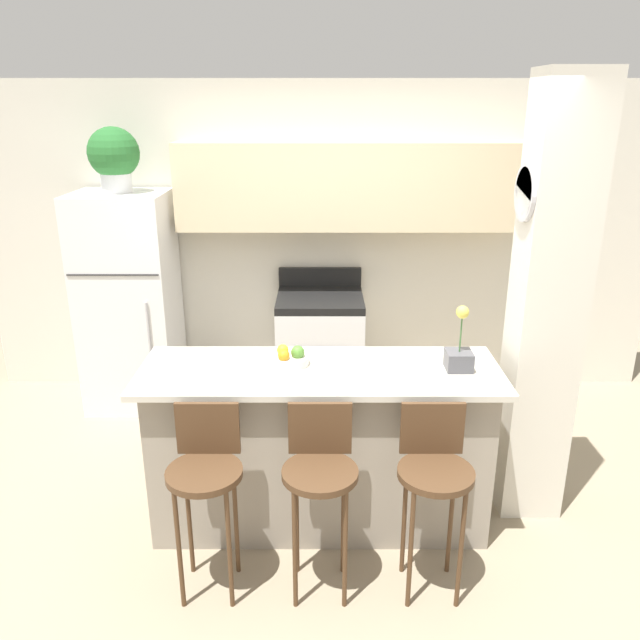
% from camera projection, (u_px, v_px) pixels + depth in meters
% --- Properties ---
extents(ground_plane, '(14.00, 14.00, 0.00)m').
position_uv_depth(ground_plane, '(320.00, 518.00, 3.77)').
color(ground_plane, gray).
extents(wall_back, '(5.60, 0.38, 2.55)m').
position_uv_depth(wall_back, '(333.00, 220.00, 5.06)').
color(wall_back, silver).
rests_on(wall_back, ground_plane).
extents(pillar_right, '(0.38, 0.32, 2.55)m').
position_uv_depth(pillar_right, '(546.00, 309.00, 3.50)').
color(pillar_right, silver).
rests_on(pillar_right, ground_plane).
extents(counter_bar, '(2.00, 0.67, 0.99)m').
position_uv_depth(counter_bar, '(320.00, 446.00, 3.60)').
color(counter_bar, gray).
rests_on(counter_bar, ground_plane).
extents(refrigerator, '(0.71, 0.66, 1.73)m').
position_uv_depth(refrigerator, '(130.00, 302.00, 4.98)').
color(refrigerator, white).
rests_on(refrigerator, ground_plane).
extents(stove_range, '(0.69, 0.64, 1.07)m').
position_uv_depth(stove_range, '(320.00, 348.00, 5.13)').
color(stove_range, white).
rests_on(stove_range, ground_plane).
extents(bar_stool_left, '(0.37, 0.37, 0.99)m').
position_uv_depth(bar_stool_left, '(206.00, 473.00, 3.05)').
color(bar_stool_left, '#4C331E').
rests_on(bar_stool_left, ground_plane).
extents(bar_stool_mid, '(0.37, 0.37, 0.99)m').
position_uv_depth(bar_stool_mid, '(320.00, 473.00, 3.05)').
color(bar_stool_mid, '#4C331E').
rests_on(bar_stool_mid, ground_plane).
extents(bar_stool_right, '(0.37, 0.37, 0.99)m').
position_uv_depth(bar_stool_right, '(434.00, 473.00, 3.05)').
color(bar_stool_right, '#4C331E').
rests_on(bar_stool_right, ground_plane).
extents(potted_plant_on_fridge, '(0.38, 0.38, 0.48)m').
position_uv_depth(potted_plant_on_fridge, '(114.00, 156.00, 4.60)').
color(potted_plant_on_fridge, silver).
rests_on(potted_plant_on_fridge, refrigerator).
extents(orchid_vase, '(0.14, 0.14, 0.37)m').
position_uv_depth(orchid_vase, '(459.00, 354.00, 3.41)').
color(orchid_vase, '#4C4C51').
rests_on(orchid_vase, counter_bar).
extents(fruit_bowl, '(0.23, 0.23, 0.11)m').
position_uv_depth(fruit_bowl, '(289.00, 358.00, 3.49)').
color(fruit_bowl, silver).
rests_on(fruit_bowl, counter_bar).
extents(trash_bin, '(0.28, 0.28, 0.38)m').
position_uv_depth(trash_bin, '(202.00, 391.00, 5.00)').
color(trash_bin, '#59595B').
rests_on(trash_bin, ground_plane).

